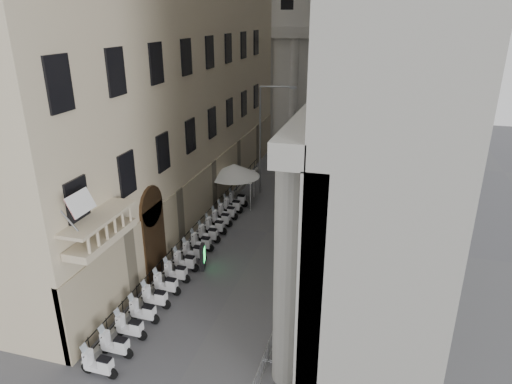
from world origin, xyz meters
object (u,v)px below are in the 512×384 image
at_px(security_tent, 237,172).
at_px(street_lamp, 265,130).
at_px(pedestrian_a, 321,173).
at_px(scooter_0, 101,376).
at_px(info_kiosk, 203,257).
at_px(pedestrian_b, 313,165).

bearing_deg(security_tent, street_lamp, 64.37).
bearing_deg(security_tent, pedestrian_a, 51.18).
relative_size(security_tent, pedestrian_a, 2.51).
bearing_deg(pedestrian_a, security_tent, 51.22).
distance_m(street_lamp, pedestrian_a, 7.53).
relative_size(scooter_0, info_kiosk, 0.94).
bearing_deg(pedestrian_b, security_tent, 72.69).
distance_m(scooter_0, security_tent, 19.82).
relative_size(street_lamp, pedestrian_b, 4.99).
bearing_deg(info_kiosk, security_tent, 82.18).
distance_m(security_tent, info_kiosk, 10.42).
height_order(pedestrian_a, pedestrian_b, pedestrian_b).
bearing_deg(scooter_0, pedestrian_b, -8.11).
xyz_separation_m(street_lamp, pedestrian_b, (3.29, 5.99, -4.60)).
bearing_deg(info_kiosk, street_lamp, 74.32).
relative_size(pedestrian_a, pedestrian_b, 0.90).
bearing_deg(street_lamp, info_kiosk, -102.68).
height_order(scooter_0, security_tent, security_tent).
bearing_deg(scooter_0, info_kiosk, -4.64).
height_order(scooter_0, info_kiosk, info_kiosk).
height_order(scooter_0, pedestrian_a, pedestrian_a).
bearing_deg(pedestrian_a, street_lamp, 43.57).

